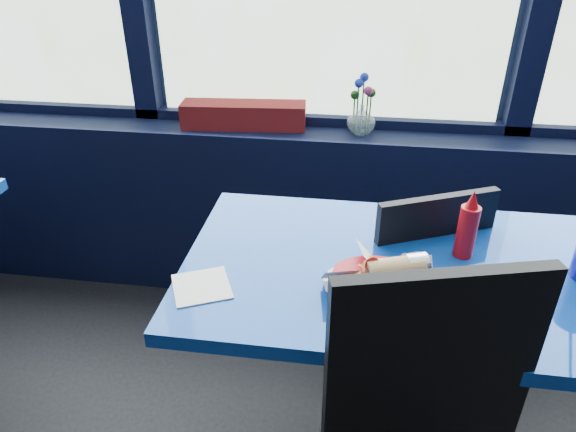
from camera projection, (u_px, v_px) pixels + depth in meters
The scene contains 8 objects.
window_sill at pixel (320, 214), 2.33m from camera, with size 5.00×0.26×0.80m, color black.
near_table at pixel (401, 318), 1.46m from camera, with size 1.20×0.70×0.75m.
chair_near_back at pixel (435, 282), 1.71m from camera, with size 0.52×0.52×0.88m.
planter_box at pixel (244, 115), 2.14m from camera, with size 0.52×0.13×0.10m, color maroon.
flower_vase at pixel (362, 116), 2.06m from camera, with size 0.13×0.14×0.24m.
food_basket at pixel (380, 278), 1.27m from camera, with size 0.25×0.25×0.09m.
ketchup_bottle at pixel (467, 228), 1.37m from camera, with size 0.05×0.05×0.20m.
napkin at pixel (202, 286), 1.29m from camera, with size 0.14×0.14×0.00m, color white.
Camera 1 is at (0.14, 0.84, 1.54)m, focal length 32.00 mm.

